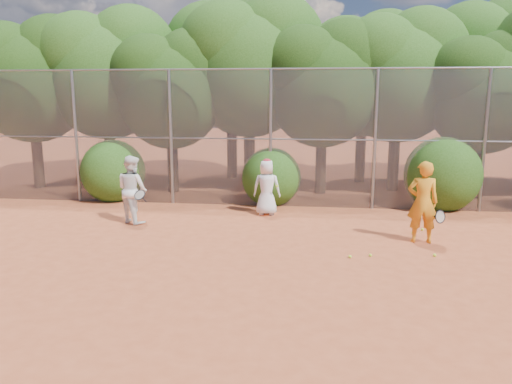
# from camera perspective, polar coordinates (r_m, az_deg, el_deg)

# --- Properties ---
(ground) EXTENTS (80.00, 80.00, 0.00)m
(ground) POSITION_cam_1_polar(r_m,az_deg,el_deg) (9.18, 4.38, -9.92)
(ground) COLOR #AB4926
(ground) RESTS_ON ground
(fence_back) EXTENTS (20.05, 0.09, 4.03)m
(fence_back) POSITION_cam_1_polar(r_m,az_deg,el_deg) (14.62, 5.12, 6.22)
(fence_back) COLOR gray
(fence_back) RESTS_ON ground
(tree_0) EXTENTS (4.38, 3.81, 6.00)m
(tree_0) POSITION_cam_1_polar(r_m,az_deg,el_deg) (19.28, -24.15, 12.08)
(tree_0) COLOR black
(tree_0) RESTS_ON ground
(tree_1) EXTENTS (4.64, 4.03, 6.35)m
(tree_1) POSITION_cam_1_polar(r_m,az_deg,el_deg) (18.61, -16.58, 13.36)
(tree_1) COLOR black
(tree_1) RESTS_ON ground
(tree_2) EXTENTS (3.99, 3.47, 5.47)m
(tree_2) POSITION_cam_1_polar(r_m,az_deg,el_deg) (17.08, -9.57, 11.95)
(tree_2) COLOR black
(tree_2) RESTS_ON ground
(tree_3) EXTENTS (4.89, 4.26, 6.70)m
(tree_3) POSITION_cam_1_polar(r_m,az_deg,el_deg) (17.59, -0.55, 14.72)
(tree_3) COLOR black
(tree_3) RESTS_ON ground
(tree_4) EXTENTS (4.19, 3.64, 5.73)m
(tree_4) POSITION_cam_1_polar(r_m,az_deg,el_deg) (16.80, 7.84, 12.61)
(tree_4) COLOR black
(tree_4) RESTS_ON ground
(tree_5) EXTENTS (4.51, 3.92, 6.17)m
(tree_5) POSITION_cam_1_polar(r_m,az_deg,el_deg) (17.82, 16.12, 13.13)
(tree_5) COLOR black
(tree_5) RESTS_ON ground
(tree_6) EXTENTS (3.86, 3.36, 5.29)m
(tree_6) POSITION_cam_1_polar(r_m,az_deg,el_deg) (17.39, 24.81, 10.70)
(tree_6) COLOR black
(tree_6) RESTS_ON ground
(tree_9) EXTENTS (4.83, 4.20, 6.62)m
(tree_9) POSITION_cam_1_polar(r_m,az_deg,el_deg) (21.12, -16.63, 13.51)
(tree_9) COLOR black
(tree_9) RESTS_ON ground
(tree_10) EXTENTS (5.15, 4.48, 7.06)m
(tree_10) POSITION_cam_1_polar(r_m,az_deg,el_deg) (19.92, -2.64, 14.95)
(tree_10) COLOR black
(tree_10) RESTS_ON ground
(tree_11) EXTENTS (4.64, 4.03, 6.35)m
(tree_11) POSITION_cam_1_polar(r_m,az_deg,el_deg) (19.30, 12.37, 13.46)
(tree_11) COLOR black
(tree_11) RESTS_ON ground
(tree_12) EXTENTS (5.02, 4.37, 6.88)m
(tree_12) POSITION_cam_1_polar(r_m,az_deg,el_deg) (20.79, 25.06, 13.47)
(tree_12) COLOR black
(tree_12) RESTS_ON ground
(bush_0) EXTENTS (2.00, 2.00, 2.00)m
(bush_0) POSITION_cam_1_polar(r_m,az_deg,el_deg) (16.32, -16.04, 2.62)
(bush_0) COLOR #214812
(bush_0) RESTS_ON ground
(bush_1) EXTENTS (1.80, 1.80, 1.80)m
(bush_1) POSITION_cam_1_polar(r_m,az_deg,el_deg) (15.11, 1.74, 2.01)
(bush_1) COLOR #214812
(bush_1) RESTS_ON ground
(bush_2) EXTENTS (2.20, 2.20, 2.20)m
(bush_2) POSITION_cam_1_polar(r_m,az_deg,el_deg) (15.46, 20.55, 2.26)
(bush_2) COLOR #214812
(bush_2) RESTS_ON ground
(player_yellow) EXTENTS (0.84, 0.55, 1.85)m
(player_yellow) POSITION_cam_1_polar(r_m,az_deg,el_deg) (11.72, 18.52, -1.11)
(player_yellow) COLOR orange
(player_yellow) RESTS_ON ground
(player_teen) EXTENTS (0.76, 0.50, 1.57)m
(player_teen) POSITION_cam_1_polar(r_m,az_deg,el_deg) (13.72, 1.23, 0.57)
(player_teen) COLOR white
(player_teen) RESTS_ON ground
(player_white) EXTENTS (1.08, 1.03, 1.76)m
(player_white) POSITION_cam_1_polar(r_m,az_deg,el_deg) (13.26, -13.94, 0.30)
(player_white) COLOR white
(player_white) RESTS_ON ground
(ball_0) EXTENTS (0.07, 0.07, 0.07)m
(ball_0) POSITION_cam_1_polar(r_m,az_deg,el_deg) (10.60, 12.94, -7.06)
(ball_0) COLOR #BEE92A
(ball_0) RESTS_ON ground
(ball_1) EXTENTS (0.07, 0.07, 0.07)m
(ball_1) POSITION_cam_1_polar(r_m,az_deg,el_deg) (12.91, 18.48, -4.08)
(ball_1) COLOR #BEE92A
(ball_1) RESTS_ON ground
(ball_2) EXTENTS (0.07, 0.07, 0.07)m
(ball_2) POSITION_cam_1_polar(r_m,az_deg,el_deg) (10.97, 19.74, -6.82)
(ball_2) COLOR #BEE92A
(ball_2) RESTS_ON ground
(ball_3) EXTENTS (0.07, 0.07, 0.07)m
(ball_3) POSITION_cam_1_polar(r_m,az_deg,el_deg) (10.43, 10.70, -7.26)
(ball_3) COLOR #BEE92A
(ball_3) RESTS_ON ground
(ball_4) EXTENTS (0.07, 0.07, 0.07)m
(ball_4) POSITION_cam_1_polar(r_m,az_deg,el_deg) (12.54, 17.51, -4.46)
(ball_4) COLOR #BEE92A
(ball_4) RESTS_ON ground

